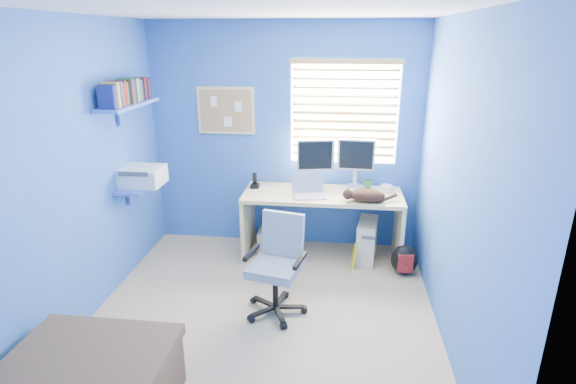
# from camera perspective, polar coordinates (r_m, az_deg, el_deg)

# --- Properties ---
(floor) EXTENTS (3.00, 3.20, 0.00)m
(floor) POSITION_cam_1_polar(r_m,az_deg,el_deg) (4.07, -3.28, -15.72)
(floor) COLOR tan
(floor) RESTS_ON ground
(ceiling) EXTENTS (3.00, 3.20, 0.00)m
(ceiling) POSITION_cam_1_polar(r_m,az_deg,el_deg) (3.35, -4.15, 22.08)
(ceiling) COLOR white
(ceiling) RESTS_ON wall_back
(wall_back) EXTENTS (3.00, 0.01, 2.50)m
(wall_back) POSITION_cam_1_polar(r_m,az_deg,el_deg) (5.04, -0.45, 6.83)
(wall_back) COLOR #3163B1
(wall_back) RESTS_ON ground
(wall_front) EXTENTS (3.00, 0.01, 2.50)m
(wall_front) POSITION_cam_1_polar(r_m,az_deg,el_deg) (2.09, -11.54, -12.31)
(wall_front) COLOR #3163B1
(wall_front) RESTS_ON ground
(wall_left) EXTENTS (0.01, 3.20, 2.50)m
(wall_left) POSITION_cam_1_polar(r_m,az_deg,el_deg) (4.05, -25.06, 1.89)
(wall_left) COLOR #3163B1
(wall_left) RESTS_ON ground
(wall_right) EXTENTS (0.01, 3.20, 2.50)m
(wall_right) POSITION_cam_1_polar(r_m,az_deg,el_deg) (3.57, 20.76, 0.32)
(wall_right) COLOR #3163B1
(wall_right) RESTS_ON ground
(desk) EXTENTS (1.69, 0.65, 0.74)m
(desk) POSITION_cam_1_polar(r_m,az_deg,el_deg) (4.95, 4.33, -4.19)
(desk) COLOR #DFC080
(desk) RESTS_ON floor
(laptop) EXTENTS (0.38, 0.33, 0.22)m
(laptop) POSITION_cam_1_polar(r_m,az_deg,el_deg) (4.66, 2.75, 0.69)
(laptop) COLOR silver
(laptop) RESTS_ON desk
(monitor_left) EXTENTS (0.42, 0.19, 0.54)m
(monitor_left) POSITION_cam_1_polar(r_m,az_deg,el_deg) (4.92, 3.50, 3.61)
(monitor_left) COLOR silver
(monitor_left) RESTS_ON desk
(monitor_right) EXTENTS (0.41, 0.14, 0.54)m
(monitor_right) POSITION_cam_1_polar(r_m,az_deg,el_deg) (4.98, 8.58, 3.62)
(monitor_right) COLOR silver
(monitor_right) RESTS_ON desk
(phone) EXTENTS (0.09, 0.11, 0.17)m
(phone) POSITION_cam_1_polar(r_m,az_deg,el_deg) (4.96, -4.24, 1.48)
(phone) COLOR black
(phone) RESTS_ON desk
(mug) EXTENTS (0.10, 0.09, 0.10)m
(mug) POSITION_cam_1_polar(r_m,az_deg,el_deg) (5.00, 10.09, 0.96)
(mug) COLOR #2A6537
(mug) RESTS_ON desk
(cd_spindle) EXTENTS (0.13, 0.13, 0.07)m
(cd_spindle) POSITION_cam_1_polar(r_m,az_deg,el_deg) (4.96, 12.36, 0.46)
(cd_spindle) COLOR silver
(cd_spindle) RESTS_ON desk
(cat) EXTENTS (0.38, 0.22, 0.13)m
(cat) POSITION_cam_1_polar(r_m,az_deg,el_deg) (4.60, 9.99, -0.44)
(cat) COLOR black
(cat) RESTS_ON desk
(tower_pc) EXTENTS (0.25, 0.46, 0.45)m
(tower_pc) POSITION_cam_1_polar(r_m,az_deg,el_deg) (4.99, 9.98, -6.04)
(tower_pc) COLOR beige
(tower_pc) RESTS_ON floor
(drawer_boxes) EXTENTS (0.35, 0.28, 0.27)m
(drawer_boxes) POSITION_cam_1_polar(r_m,az_deg,el_deg) (5.13, -1.73, -6.14)
(drawer_boxes) COLOR tan
(drawer_boxes) RESTS_ON floor
(yellow_book) EXTENTS (0.03, 0.17, 0.24)m
(yellow_book) POSITION_cam_1_polar(r_m,az_deg,el_deg) (4.85, 8.36, -8.11)
(yellow_book) COLOR yellow
(yellow_book) RESTS_ON floor
(backpack) EXTENTS (0.28, 0.22, 0.32)m
(backpack) POSITION_cam_1_polar(r_m,az_deg,el_deg) (4.80, 14.55, -8.32)
(backpack) COLOR black
(backpack) RESTS_ON floor
(bed_corner) EXTENTS (0.96, 0.68, 0.46)m
(bed_corner) POSITION_cam_1_polar(r_m,az_deg,el_deg) (3.37, -23.37, -21.27)
(bed_corner) COLOR brown
(bed_corner) RESTS_ON floor
(office_chair) EXTENTS (0.61, 0.61, 0.88)m
(office_chair) POSITION_cam_1_polar(r_m,az_deg,el_deg) (4.01, -1.39, -10.77)
(office_chair) COLOR black
(office_chair) RESTS_ON floor
(window_blinds) EXTENTS (1.15, 0.05, 1.10)m
(window_blinds) POSITION_cam_1_polar(r_m,az_deg,el_deg) (4.92, 7.15, 9.93)
(window_blinds) COLOR white
(window_blinds) RESTS_ON ground
(corkboard) EXTENTS (0.64, 0.02, 0.52)m
(corkboard) POSITION_cam_1_polar(r_m,az_deg,el_deg) (5.09, -7.89, 10.20)
(corkboard) COLOR #DFC080
(corkboard) RESTS_ON ground
(wall_shelves) EXTENTS (0.42, 0.90, 1.05)m
(wall_shelves) POSITION_cam_1_polar(r_m,az_deg,el_deg) (4.57, -19.04, 6.86)
(wall_shelves) COLOR blue
(wall_shelves) RESTS_ON ground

